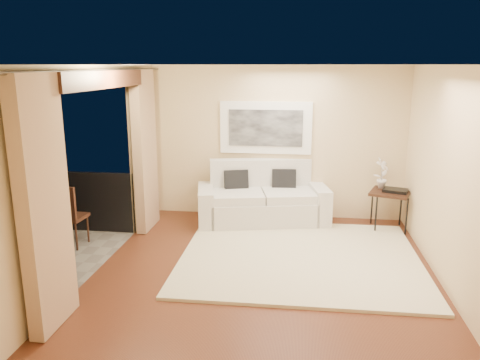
% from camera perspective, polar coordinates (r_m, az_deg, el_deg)
% --- Properties ---
extents(floor, '(5.00, 5.00, 0.00)m').
position_cam_1_polar(floor, '(6.37, 2.95, -11.23)').
color(floor, '#5B2D1B').
rests_on(floor, ground).
extents(room_shell, '(5.00, 6.40, 5.00)m').
position_cam_1_polar(room_shell, '(6.31, -16.84, 11.65)').
color(room_shell, white).
rests_on(room_shell, ground).
extents(balcony, '(1.81, 2.60, 1.17)m').
position_cam_1_polar(balcony, '(7.32, -24.05, -7.57)').
color(balcony, '#605B56').
rests_on(balcony, ground).
extents(curtains, '(0.16, 4.80, 2.64)m').
position_cam_1_polar(curtains, '(6.44, -15.95, 1.10)').
color(curtains, tan).
rests_on(curtains, ground).
extents(artwork, '(1.62, 0.07, 0.92)m').
position_cam_1_polar(artwork, '(8.31, 3.14, 6.37)').
color(artwork, white).
rests_on(artwork, room_shell).
extents(rug, '(3.39, 2.96, 0.04)m').
position_cam_1_polar(rug, '(6.85, 7.27, -9.27)').
color(rug, beige).
rests_on(rug, floor).
extents(sofa, '(2.37, 1.39, 1.07)m').
position_cam_1_polar(sofa, '(8.22, 2.71, -2.58)').
color(sofa, silver).
rests_on(sofa, floor).
extents(side_table, '(0.77, 0.77, 0.66)m').
position_cam_1_polar(side_table, '(8.17, 17.82, -1.70)').
color(side_table, '#321A10').
rests_on(side_table, floor).
extents(tray, '(0.45, 0.39, 0.05)m').
position_cam_1_polar(tray, '(8.14, 18.41, -1.21)').
color(tray, black).
rests_on(tray, side_table).
extents(orchid, '(0.33, 0.33, 0.53)m').
position_cam_1_polar(orchid, '(8.24, 16.92, 0.80)').
color(orchid, white).
rests_on(orchid, side_table).
extents(bistro_table, '(0.64, 0.64, 0.71)m').
position_cam_1_polar(bistro_table, '(6.91, -24.35, -4.90)').
color(bistro_table, '#321A10').
rests_on(bistro_table, balcony).
extents(balcony_chair_far, '(0.45, 0.45, 0.98)m').
position_cam_1_polar(balcony_chair_far, '(7.45, -20.41, -3.66)').
color(balcony_chair_far, '#321A10').
rests_on(balcony_chair_far, balcony).
extents(balcony_chair_near, '(0.40, 0.40, 0.87)m').
position_cam_1_polar(balcony_chair_near, '(6.27, -24.80, -8.04)').
color(balcony_chair_near, '#321A10').
rests_on(balcony_chair_near, balcony).
extents(ice_bucket, '(0.18, 0.18, 0.20)m').
position_cam_1_polar(ice_bucket, '(7.05, -25.36, -3.10)').
color(ice_bucket, silver).
rests_on(ice_bucket, bistro_table).
extents(candle, '(0.06, 0.06, 0.07)m').
position_cam_1_polar(candle, '(6.96, -23.30, -3.65)').
color(candle, red).
rests_on(candle, bistro_table).
extents(vase, '(0.04, 0.04, 0.18)m').
position_cam_1_polar(vase, '(6.77, -25.62, -3.86)').
color(vase, silver).
rests_on(vase, bistro_table).
extents(glass_a, '(0.06, 0.06, 0.12)m').
position_cam_1_polar(glass_a, '(6.76, -23.95, -3.97)').
color(glass_a, silver).
rests_on(glass_a, bistro_table).
extents(glass_b, '(0.06, 0.06, 0.12)m').
position_cam_1_polar(glass_b, '(6.78, -22.77, -3.81)').
color(glass_b, silver).
rests_on(glass_b, bistro_table).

